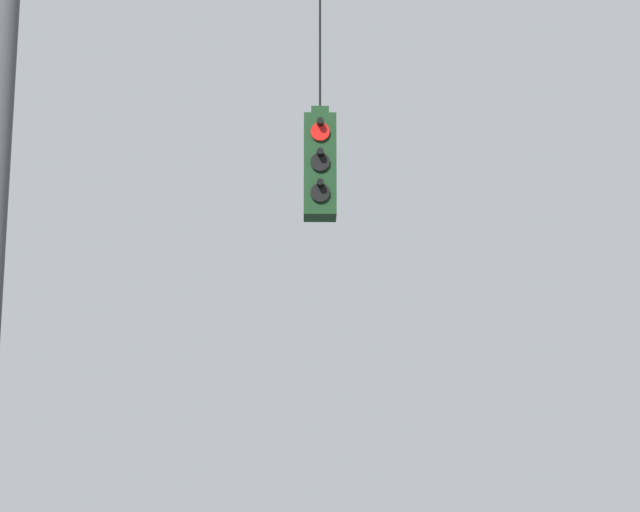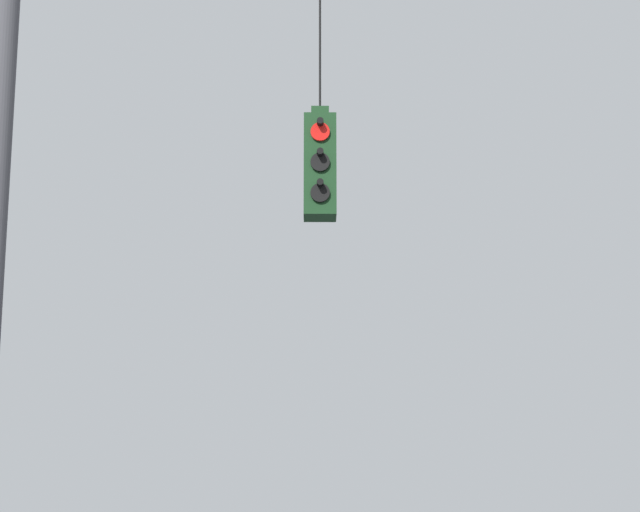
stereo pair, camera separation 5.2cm
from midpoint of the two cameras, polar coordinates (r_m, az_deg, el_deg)
traffic_light_near_right_pole at (r=13.11m, az=-0.11°, el=4.19°), size 0.34×0.58×2.93m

